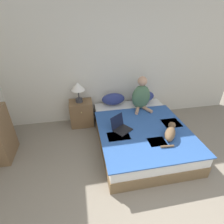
{
  "coord_description": "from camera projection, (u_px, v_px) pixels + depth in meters",
  "views": [
    {
      "loc": [
        -0.85,
        -0.49,
        2.31
      ],
      "look_at": [
        -0.35,
        2.08,
        0.78
      ],
      "focal_mm": 28.0,
      "sensor_mm": 36.0,
      "label": 1
    }
  ],
  "objects": [
    {
      "name": "nightstand",
      "position": [
        82.0,
        113.0,
        3.95
      ],
      "size": [
        0.5,
        0.39,
        0.59
      ],
      "color": "brown",
      "rests_on": "ground_plane"
    },
    {
      "name": "pillow_near",
      "position": [
        113.0,
        99.0,
        3.96
      ],
      "size": [
        0.52,
        0.25,
        0.27
      ],
      "color": "navy",
      "rests_on": "bed"
    },
    {
      "name": "table_lamp",
      "position": [
        78.0,
        88.0,
        3.63
      ],
      "size": [
        0.29,
        0.29,
        0.44
      ],
      "color": "#38383D",
      "rests_on": "nightstand"
    },
    {
      "name": "person_sitting",
      "position": [
        141.0,
        96.0,
        3.72
      ],
      "size": [
        0.4,
        0.39,
        0.73
      ],
      "color": "#476B4C",
      "rests_on": "bed"
    },
    {
      "name": "wall_back",
      "position": [
        118.0,
        65.0,
        3.81
      ],
      "size": [
        5.9,
        0.05,
        2.55
      ],
      "color": "beige",
      "rests_on": "ground_plane"
    },
    {
      "name": "cat_tabby",
      "position": [
        170.0,
        132.0,
        2.96
      ],
      "size": [
        0.44,
        0.49,
        0.19
      ],
      "rotation": [
        0.0,
        0.0,
        0.98
      ],
      "color": "brown",
      "rests_on": "bed"
    },
    {
      "name": "bed",
      "position": [
        140.0,
        133.0,
        3.43
      ],
      "size": [
        1.63,
        2.11,
        0.43
      ],
      "color": "brown",
      "rests_on": "ground_plane"
    },
    {
      "name": "laptop_open",
      "position": [
        121.0,
        127.0,
        3.16
      ],
      "size": [
        0.41,
        0.41,
        0.25
      ],
      "rotation": [
        0.0,
        0.0,
        0.61
      ],
      "color": "black",
      "rests_on": "bed"
    },
    {
      "name": "pillow_far",
      "position": [
        143.0,
        96.0,
        4.08
      ],
      "size": [
        0.52,
        0.25,
        0.27
      ],
      "color": "navy",
      "rests_on": "bed"
    }
  ]
}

